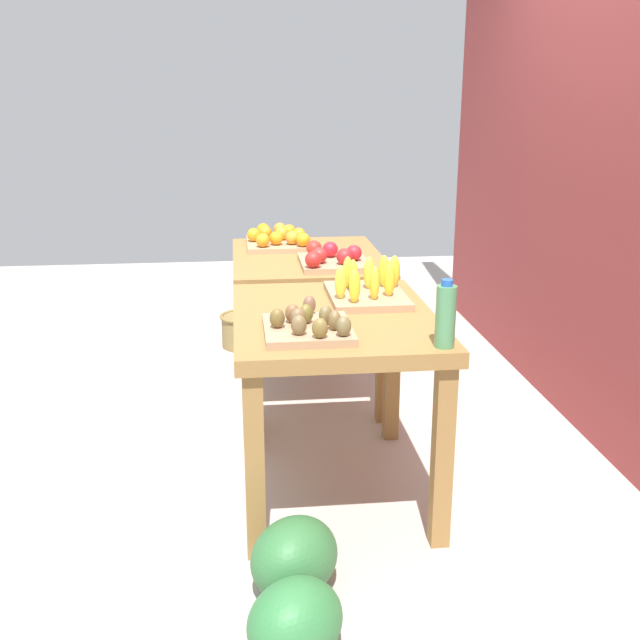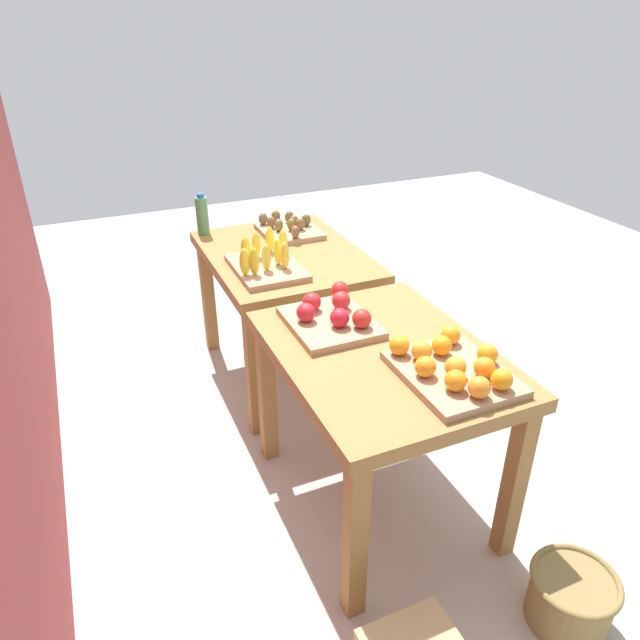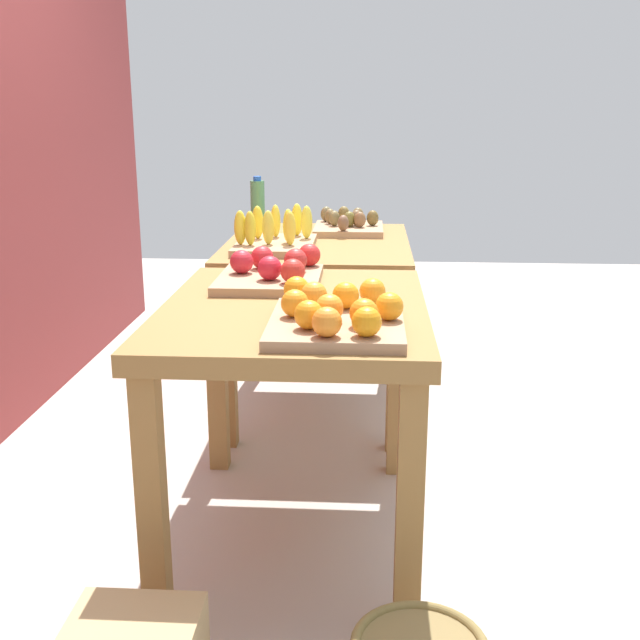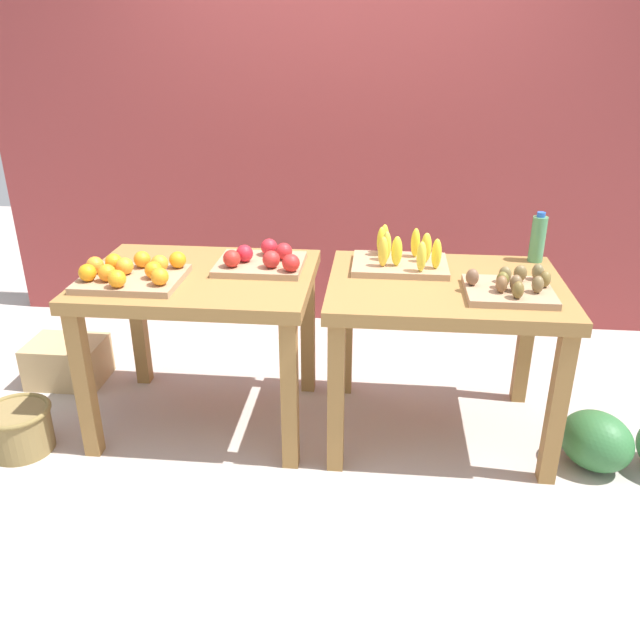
% 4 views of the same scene
% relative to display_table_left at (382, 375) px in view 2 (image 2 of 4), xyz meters
% --- Properties ---
extents(ground_plane, '(8.00, 8.00, 0.00)m').
position_rel_display_table_left_xyz_m(ground_plane, '(0.56, 0.00, -0.66)').
color(ground_plane, '#B1A79E').
extents(display_table_left, '(1.04, 0.80, 0.78)m').
position_rel_display_table_left_xyz_m(display_table_left, '(0.00, 0.00, 0.00)').
color(display_table_left, olive).
rests_on(display_table_left, ground_plane).
extents(display_table_right, '(1.04, 0.80, 0.78)m').
position_rel_display_table_left_xyz_m(display_table_right, '(1.12, 0.00, 0.00)').
color(display_table_right, olive).
rests_on(display_table_right, ground_plane).
extents(orange_bin, '(0.44, 0.37, 0.11)m').
position_rel_display_table_left_xyz_m(orange_bin, '(-0.26, -0.14, 0.16)').
color(orange_bin, tan).
rests_on(orange_bin, display_table_left).
extents(apple_bin, '(0.42, 0.35, 0.11)m').
position_rel_display_table_left_xyz_m(apple_bin, '(0.28, 0.10, 0.15)').
color(apple_bin, tan).
rests_on(apple_bin, display_table_left).
extents(banana_crate, '(0.44, 0.32, 0.17)m').
position_rel_display_table_left_xyz_m(banana_crate, '(0.92, 0.17, 0.16)').
color(banana_crate, tan).
rests_on(banana_crate, display_table_right).
extents(kiwi_bin, '(0.37, 0.32, 0.10)m').
position_rel_display_table_left_xyz_m(kiwi_bin, '(1.38, -0.13, 0.15)').
color(kiwi_bin, tan).
rests_on(kiwi_bin, display_table_right).
extents(water_bottle, '(0.07, 0.07, 0.24)m').
position_rel_display_table_left_xyz_m(water_bottle, '(1.57, 0.33, 0.23)').
color(water_bottle, '#4C8C59').
rests_on(water_bottle, display_table_right).
extents(watermelon_pile, '(0.72, 0.43, 0.27)m').
position_rel_display_table_left_xyz_m(watermelon_pile, '(1.96, -0.23, -0.53)').
color(watermelon_pile, '#30733B').
rests_on(watermelon_pile, ground_plane).
extents(wicker_basket, '(0.31, 0.31, 0.22)m').
position_rel_display_table_left_xyz_m(wicker_basket, '(-0.81, -0.35, -0.55)').
color(wicker_basket, olive).
rests_on(wicker_basket, ground_plane).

